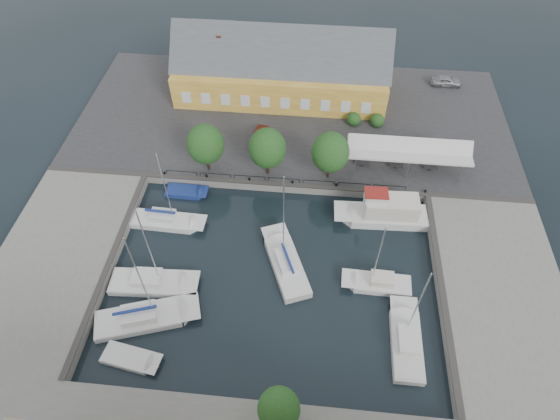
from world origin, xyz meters
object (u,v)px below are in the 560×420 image
warehouse (277,70)px  car_red (260,137)px  east_boat_b (378,284)px  launch_nw (186,192)px  west_boat_d (145,318)px  trawler (385,213)px  car_silver (446,81)px  launch_sw (131,359)px  tent_canopy (409,151)px  west_boat_c (153,283)px  east_boat_c (406,342)px  west_boat_a (167,222)px  center_sailboat (286,264)px

warehouse → car_red: bearing=-95.4°
east_boat_b → launch_nw: 23.93m
warehouse → west_boat_d: west_boat_d is taller
east_boat_b → launch_nw: (-21.54, 10.42, -0.17)m
trawler → east_boat_b: size_ratio=1.09×
warehouse → car_silver: size_ratio=6.87×
east_boat_b → west_boat_d: 22.41m
car_silver → launch_sw: car_silver is taller
tent_canopy → west_boat_c: west_boat_c is taller
warehouse → west_boat_c: 33.49m
launch_nw → west_boat_c: bearing=-92.1°
east_boat_c → west_boat_c: 24.55m
car_red → west_boat_a: west_boat_a is taller
center_sailboat → launch_sw: 16.84m
warehouse → car_silver: (23.66, 3.72, -2.72)m
tent_canopy → car_silver: size_ratio=3.37×
car_silver → center_sailboat: (-19.86, -32.23, -1.34)m
east_boat_c → west_boat_a: bearing=155.0°
trawler → west_boat_a: bearing=-173.0°
car_silver → west_boat_c: size_ratio=0.35×
launch_sw → launch_nw: launch_sw is taller
west_boat_c → launch_nw: (0.46, 12.46, -0.17)m
warehouse → west_boat_c: bearing=-105.8°
center_sailboat → west_boat_d: bearing=-150.0°
center_sailboat → east_boat_b: bearing=-8.9°
east_boat_b → launch_sw: size_ratio=1.73×
center_sailboat → east_boat_c: center_sailboat is taller
launch_sw → tent_canopy: bearing=45.4°
west_boat_c → launch_nw: bearing=87.9°
car_red → west_boat_a: 15.89m
center_sailboat → launch_nw: 15.29m
launch_nw → tent_canopy: bearing=12.7°
trawler → east_boat_c: 14.51m
tent_canopy → trawler: bearing=-109.7°
center_sailboat → car_silver: bearing=58.4°
trawler → west_boat_c: bearing=-155.0°
west_boat_a → west_boat_c: size_ratio=0.93×
center_sailboat → east_boat_c: bearing=-32.3°
tent_canopy → car_red: bearing=170.4°
west_boat_a → west_boat_d: west_boat_d is taller
west_boat_d → launch_sw: 3.91m
east_boat_c → launch_nw: (-23.81, 16.21, -0.17)m
warehouse → east_boat_b: (12.96, -29.94, -4.17)m
trawler → west_boat_a: 23.70m
east_boat_c → center_sailboat: bearing=147.7°
car_red → east_boat_c: bearing=-50.5°
car_silver → east_boat_c: size_ratio=0.39×
west_boat_c → launch_sw: size_ratio=2.13×
west_boat_d → trawler: bearing=32.5°
east_boat_c → west_boat_d: bearing=180.0°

